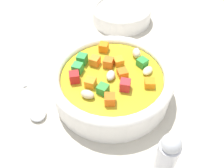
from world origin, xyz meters
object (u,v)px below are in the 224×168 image
object	(u,v)px
spoon	(26,88)
soup_bowl_main	(112,82)
side_bowl_small	(121,13)
pepper_shaker	(167,155)

from	to	relation	value
spoon	soup_bowl_main	bearing A→B (deg)	56.40
soup_bowl_main	side_bowl_small	size ratio (longest dim) A/B	1.45
pepper_shaker	soup_bowl_main	bearing A→B (deg)	138.35
side_bowl_small	pepper_shaker	xyz separation A→B (cm)	(17.38, -32.03, 2.00)
pepper_shaker	side_bowl_small	bearing A→B (deg)	118.48
pepper_shaker	spoon	bearing A→B (deg)	168.10
spoon	side_bowl_small	distance (cm)	27.91
spoon	pepper_shaker	world-z (taller)	pepper_shaker
soup_bowl_main	pepper_shaker	xyz separation A→B (cm)	(11.14, -9.91, 1.03)
spoon	side_bowl_small	xyz separation A→B (cm)	(8.12, 26.66, 1.48)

